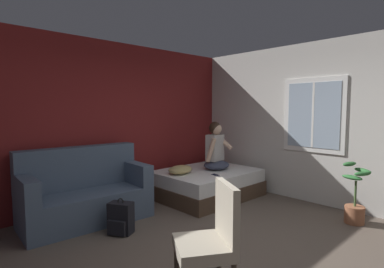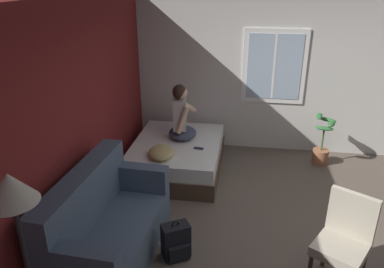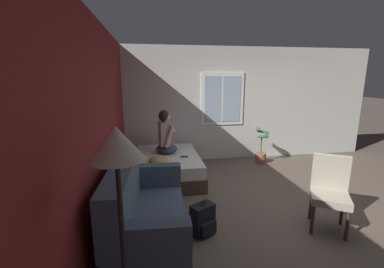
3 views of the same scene
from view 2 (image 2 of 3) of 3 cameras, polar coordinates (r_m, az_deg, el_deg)
ground_plane at (r=4.86m, az=17.10°, el=-14.63°), size 40.00×40.00×0.00m
wall_back_accent at (r=4.57m, az=-17.58°, el=2.27°), size 9.91×0.16×2.70m
wall_side_with_window at (r=6.58m, az=15.73°, el=8.74°), size 0.19×6.83×2.70m
bed at (r=5.96m, az=-2.29°, el=-3.38°), size 1.77×1.37×0.48m
couch at (r=4.24m, az=-12.99°, el=-13.75°), size 1.74×0.91×1.04m
side_chair at (r=4.06m, az=22.18°, el=-14.52°), size 0.63×0.63×0.98m
person_seated at (r=5.88m, az=-1.67°, el=2.66°), size 0.58×0.51×0.88m
backpack at (r=4.28m, az=-2.43°, el=-16.05°), size 0.34×0.35×0.46m
throw_pillow at (r=5.37m, az=-4.70°, el=-2.80°), size 0.55×0.46×0.14m
cell_phone at (r=5.63m, az=1.02°, el=-2.20°), size 0.09×0.15×0.01m
floor_lamp at (r=2.87m, az=-25.43°, el=-10.19°), size 0.36×0.36×1.70m
potted_plant at (r=6.48m, az=19.16°, el=-1.82°), size 0.39×0.37×0.85m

